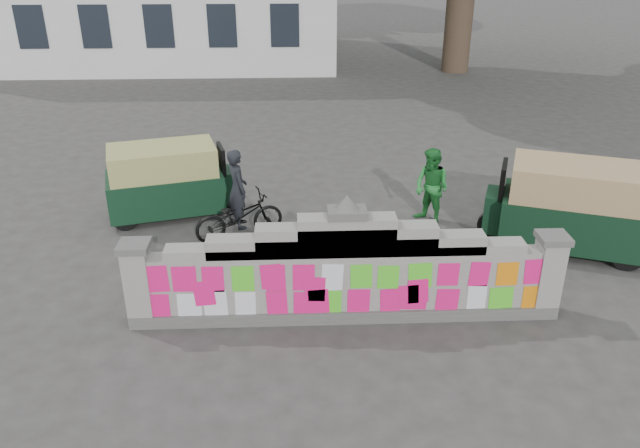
% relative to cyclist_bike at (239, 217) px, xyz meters
% --- Properties ---
extents(ground, '(100.00, 100.00, 0.00)m').
position_rel_cyclist_bike_xyz_m(ground, '(1.78, -2.77, -0.45)').
color(ground, '#383533').
rests_on(ground, ground).
extents(parapet_wall, '(6.48, 0.44, 2.01)m').
position_rel_cyclist_bike_xyz_m(parapet_wall, '(1.78, -2.78, 0.30)').
color(parapet_wall, '#4C4C49').
rests_on(parapet_wall, ground).
extents(cyclist_bike, '(1.80, 1.19, 0.89)m').
position_rel_cyclist_bike_xyz_m(cyclist_bike, '(0.00, 0.00, 0.00)').
color(cyclist_bike, black).
rests_on(cyclist_bike, ground).
extents(cyclist_rider, '(0.54, 0.65, 1.51)m').
position_rel_cyclist_bike_xyz_m(cyclist_rider, '(0.00, 0.00, 0.31)').
color(cyclist_rider, black).
rests_on(cyclist_rider, ground).
extents(pedestrian, '(0.92, 0.95, 1.54)m').
position_rel_cyclist_bike_xyz_m(pedestrian, '(3.73, 0.51, 0.32)').
color(pedestrian, '#227D30').
rests_on(pedestrian, ground).
extents(rickshaw_left, '(2.71, 1.76, 1.46)m').
position_rel_cyclist_bike_xyz_m(rickshaw_left, '(-1.51, 1.18, 0.31)').
color(rickshaw_left, '#10311D').
rests_on(rickshaw_left, ground).
extents(rickshaw_right, '(2.98, 2.14, 1.60)m').
position_rel_cyclist_bike_xyz_m(rickshaw_right, '(6.01, -0.63, 0.39)').
color(rickshaw_right, black).
rests_on(rickshaw_right, ground).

